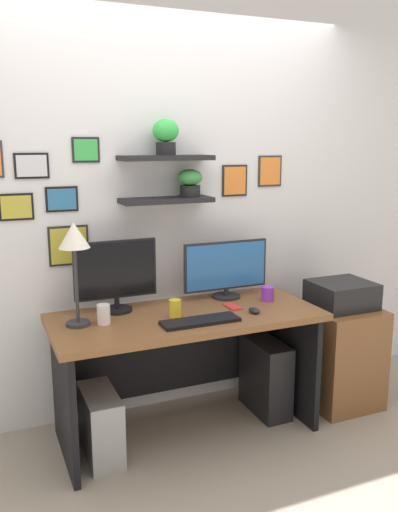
{
  "coord_description": "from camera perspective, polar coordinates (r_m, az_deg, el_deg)",
  "views": [
    {
      "loc": [
        -1.1,
        -2.77,
        1.73
      ],
      "look_at": [
        0.1,
        0.05,
        1.08
      ],
      "focal_mm": 37.71,
      "sensor_mm": 36.0,
      "label": 1
    }
  ],
  "objects": [
    {
      "name": "computer_mouse",
      "position": [
        3.16,
        5.88,
        -5.77
      ],
      "size": [
        0.06,
        0.09,
        0.03
      ],
      "primitive_type": "ellipsoid",
      "color": "black",
      "rests_on": "desk"
    },
    {
      "name": "desk",
      "position": [
        3.25,
        -1.67,
        -9.43
      ],
      "size": [
        1.56,
        0.68,
        0.75
      ],
      "color": "brown",
      "rests_on": "ground"
    },
    {
      "name": "monitor_left",
      "position": [
        3.17,
        -8.84,
        -1.89
      ],
      "size": [
        0.49,
        0.18,
        0.42
      ],
      "color": "black",
      "rests_on": "desk"
    },
    {
      "name": "monitor_right",
      "position": [
        3.41,
        2.86,
        -1.34
      ],
      "size": [
        0.57,
        0.18,
        0.36
      ],
      "color": "black",
      "rests_on": "desk"
    },
    {
      "name": "printer",
      "position": [
        3.64,
        14.89,
        -3.97
      ],
      "size": [
        0.38,
        0.34,
        0.17
      ],
      "primitive_type": "cube",
      "color": "black",
      "rests_on": "drawer_cabinet"
    },
    {
      "name": "computer_tower_left",
      "position": [
        3.17,
        -10.4,
        -17.17
      ],
      "size": [
        0.18,
        0.4,
        0.38
      ],
      "primitive_type": "cube",
      "color": "#99999E",
      "rests_on": "ground"
    },
    {
      "name": "pen_cup",
      "position": [
        3.07,
        -2.55,
        -5.55
      ],
      "size": [
        0.07,
        0.07,
        0.1
      ],
      "primitive_type": "cylinder",
      "color": "yellow",
      "rests_on": "desk"
    },
    {
      "name": "desk_lamp",
      "position": [
        2.9,
        -13.08,
        1.21
      ],
      "size": [
        0.17,
        0.17,
        0.57
      ],
      "color": "#2D2D33",
      "rests_on": "desk"
    },
    {
      "name": "cell_phone",
      "position": [
        3.26,
        3.56,
        -5.36
      ],
      "size": [
        0.08,
        0.14,
        0.01
      ],
      "primitive_type": "cube",
      "rotation": [
        0.0,
        0.0,
        0.04
      ],
      "color": "red",
      "rests_on": "desk"
    },
    {
      "name": "coffee_mug",
      "position": [
        3.4,
        7.28,
        -3.99
      ],
      "size": [
        0.08,
        0.08,
        0.09
      ],
      "primitive_type": "cylinder",
      "color": "purple",
      "rests_on": "desk"
    },
    {
      "name": "keyboard",
      "position": [
        2.98,
        0.13,
        -6.91
      ],
      "size": [
        0.44,
        0.14,
        0.02
      ],
      "primitive_type": "cube",
      "color": "black",
      "rests_on": "desk"
    },
    {
      "name": "computer_tower_right",
      "position": [
        3.59,
        7.07,
        -12.56
      ],
      "size": [
        0.18,
        0.4,
        0.48
      ],
      "primitive_type": "cube",
      "color": "black",
      "rests_on": "ground"
    },
    {
      "name": "ground_plane",
      "position": [
        3.44,
        -1.27,
        -18.09
      ],
      "size": [
        8.0,
        8.0,
        0.0
      ],
      "primitive_type": "plane",
      "color": "gray"
    },
    {
      "name": "drawer_cabinet",
      "position": [
        3.77,
        14.55,
        -10.08
      ],
      "size": [
        0.44,
        0.5,
        0.67
      ],
      "primitive_type": "cube",
      "color": "brown",
      "rests_on": "ground"
    },
    {
      "name": "back_wall_assembly",
      "position": [
        3.41,
        -4.17,
        5.77
      ],
      "size": [
        4.4,
        0.24,
        2.7
      ],
      "color": "silver",
      "rests_on": "ground"
    },
    {
      "name": "water_cup",
      "position": [
        3.0,
        -10.08,
        -6.1
      ],
      "size": [
        0.07,
        0.07,
        0.11
      ],
      "primitive_type": "cylinder",
      "color": "white",
      "rests_on": "desk"
    }
  ]
}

